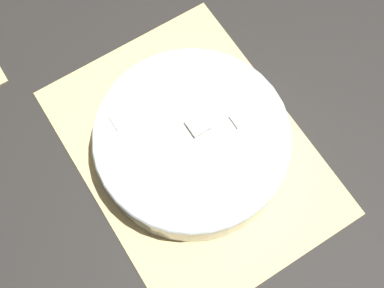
# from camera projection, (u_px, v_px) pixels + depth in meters

# --- Properties ---
(ground_plane) EXTENTS (6.00, 6.00, 0.00)m
(ground_plane) POSITION_uv_depth(u_px,v_px,m) (192.00, 151.00, 0.87)
(ground_plane) COLOR black
(bamboo_mat_center) EXTENTS (0.46, 0.34, 0.01)m
(bamboo_mat_center) POSITION_uv_depth(u_px,v_px,m) (192.00, 151.00, 0.86)
(bamboo_mat_center) COLOR #D6B775
(bamboo_mat_center) RESTS_ON ground_plane
(fruit_salad_bowl) EXTENTS (0.30, 0.30, 0.08)m
(fruit_salad_bowl) POSITION_uv_depth(u_px,v_px,m) (192.00, 141.00, 0.83)
(fruit_salad_bowl) COLOR silver
(fruit_salad_bowl) RESTS_ON bamboo_mat_center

